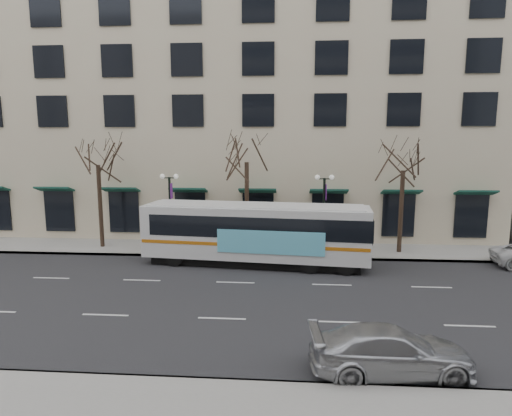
# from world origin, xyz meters

# --- Properties ---
(ground) EXTENTS (160.00, 160.00, 0.00)m
(ground) POSITION_xyz_m (0.00, 0.00, 0.00)
(ground) COLOR black
(ground) RESTS_ON ground
(sidewalk_far) EXTENTS (80.00, 4.00, 0.15)m
(sidewalk_far) POSITION_xyz_m (5.00, 9.00, 0.07)
(sidewalk_far) COLOR gray
(sidewalk_far) RESTS_ON ground
(building_hotel) EXTENTS (40.00, 20.00, 24.00)m
(building_hotel) POSITION_xyz_m (-2.00, 21.00, 12.00)
(building_hotel) COLOR beige
(building_hotel) RESTS_ON ground
(tree_far_left) EXTENTS (3.60, 3.60, 8.34)m
(tree_far_left) POSITION_xyz_m (-10.00, 8.80, 6.70)
(tree_far_left) COLOR black
(tree_far_left) RESTS_ON ground
(tree_far_mid) EXTENTS (3.60, 3.60, 8.55)m
(tree_far_mid) POSITION_xyz_m (0.00, 8.80, 6.91)
(tree_far_mid) COLOR black
(tree_far_mid) RESTS_ON ground
(tree_far_right) EXTENTS (3.60, 3.60, 8.06)m
(tree_far_right) POSITION_xyz_m (10.00, 8.80, 6.42)
(tree_far_right) COLOR black
(tree_far_right) RESTS_ON ground
(lamp_post_left) EXTENTS (1.22, 0.45, 5.21)m
(lamp_post_left) POSITION_xyz_m (-4.99, 8.20, 2.94)
(lamp_post_left) COLOR black
(lamp_post_left) RESTS_ON ground
(lamp_post_right) EXTENTS (1.22, 0.45, 5.21)m
(lamp_post_right) POSITION_xyz_m (5.01, 8.20, 2.94)
(lamp_post_right) COLOR black
(lamp_post_right) RESTS_ON ground
(city_bus) EXTENTS (13.56, 4.25, 3.61)m
(city_bus) POSITION_xyz_m (0.88, 5.79, 1.97)
(city_bus) COLOR silver
(city_bus) RESTS_ON ground
(silver_car) EXTENTS (5.29, 2.48, 1.49)m
(silver_car) POSITION_xyz_m (5.99, -6.07, 0.75)
(silver_car) COLOR #B6B9BF
(silver_car) RESTS_ON ground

